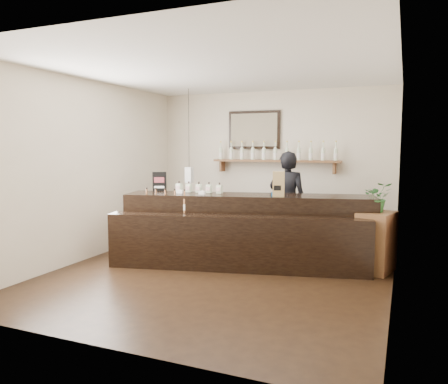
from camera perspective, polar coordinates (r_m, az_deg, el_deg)
name	(u,v)px	position (r m, az deg, el deg)	size (l,w,h in m)	color
ground	(221,273)	(6.23, -0.45, -10.52)	(5.00, 5.00, 0.00)	black
room_shell	(220,151)	(5.97, -0.47, 5.35)	(5.00, 5.00, 5.00)	beige
back_wall_decor	(262,147)	(8.26, 5.03, 5.88)	(2.66, 0.96, 1.69)	brown
counter	(244,232)	(6.57, 2.69, -5.27)	(3.78, 1.82, 1.21)	black
promo_sign	(159,182)	(7.17, -8.43, 1.36)	(0.21, 0.12, 0.31)	black
paper_bag	(279,184)	(6.37, 7.15, 1.04)	(0.19, 0.16, 0.37)	#9E7F4C
tape_dispenser	(276,193)	(6.47, 6.77, -0.14)	(0.13, 0.06, 0.11)	#175BA4
side_cabinet	(376,242)	(6.56, 19.24, -6.17)	(0.56, 0.68, 0.85)	brown
potted_plant	(378,197)	(6.46, 19.43, -0.64)	(0.38, 0.33, 0.42)	#255E27
shopkeeper	(288,195)	(7.31, 8.30, -0.45)	(0.70, 0.46, 1.91)	black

